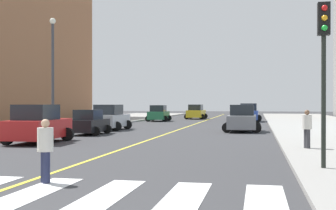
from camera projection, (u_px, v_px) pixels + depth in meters
The scene contains 13 objects.
crosswalk_paint at pixel (0, 191), 10.99m from camera, with size 13.50×4.00×0.01m.
lane_divider_paint at pixel (196, 124), 46.32m from camera, with size 0.16×80.00×0.01m, color yellow.
car_black_nearest at pixel (89, 123), 30.65m from camera, with size 2.35×3.77×1.68m.
car_red_second at pixel (38, 125), 24.21m from camera, with size 3.00×4.68×2.05m.
car_yellow_third at pixel (196, 112), 59.90m from camera, with size 2.79×4.37×1.92m.
car_gray_fourth at pixel (242, 119), 33.73m from camera, with size 2.80×4.48×2.00m.
car_blue_fifth at pixel (249, 113), 51.78m from camera, with size 2.96×4.68×2.08m.
car_silver_sixth at pixel (109, 118), 35.83m from camera, with size 2.83×4.50×2.00m.
car_green_seventh at pixel (159, 114), 52.78m from camera, with size 2.67×4.23×1.87m.
traffic_light_near_corner at pixel (324, 52), 13.86m from camera, with size 0.36×0.41×5.06m.
pedestrian_crossing at pixel (45, 148), 12.09m from camera, with size 0.42×0.42×1.71m.
pedestrian_waiting_east at pixel (307, 127), 19.93m from camera, with size 0.42×0.42×1.69m.
street_lamp at pixel (53, 65), 32.56m from camera, with size 0.44×0.44×8.08m.
Camera 1 is at (6.11, -5.99, 2.14)m, focal length 48.62 mm.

